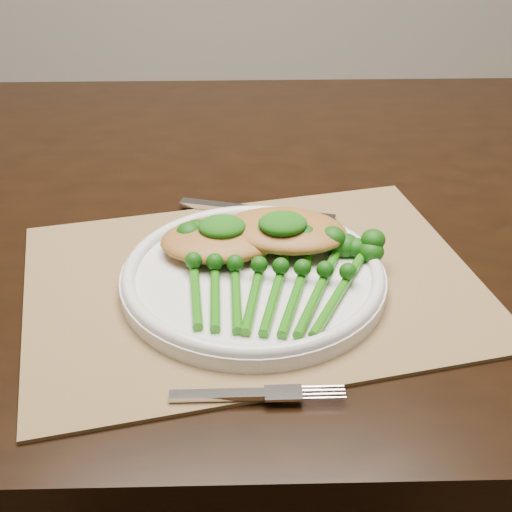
{
  "coord_description": "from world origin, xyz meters",
  "views": [
    {
      "loc": [
        -0.05,
        -0.65,
        1.17
      ],
      "look_at": [
        -0.02,
        -0.04,
        0.78
      ],
      "focal_mm": 50.0,
      "sensor_mm": 36.0,
      "label": 1
    }
  ],
  "objects_px": {
    "dinner_plate": "(253,276)",
    "chicken_fillet_left": "(223,239)",
    "dining_table": "(254,411)",
    "broccolini_bundle": "(267,286)",
    "placemat": "(253,283)"
  },
  "relations": [
    {
      "from": "dinner_plate",
      "to": "chicken_fillet_left",
      "type": "relative_size",
      "value": 2.03
    },
    {
      "from": "chicken_fillet_left",
      "to": "dinner_plate",
      "type": "bearing_deg",
      "value": -64.4
    },
    {
      "from": "dining_table",
      "to": "broccolini_bundle",
      "type": "relative_size",
      "value": 7.72
    },
    {
      "from": "dining_table",
      "to": "broccolini_bundle",
      "type": "distance_m",
      "value": 0.46
    },
    {
      "from": "placemat",
      "to": "broccolini_bundle",
      "type": "height_order",
      "value": "broccolini_bundle"
    },
    {
      "from": "placemat",
      "to": "dinner_plate",
      "type": "relative_size",
      "value": 1.7
    },
    {
      "from": "placemat",
      "to": "dinner_plate",
      "type": "xyz_separation_m",
      "value": [
        -0.0,
        -0.01,
        0.01
      ]
    },
    {
      "from": "chicken_fillet_left",
      "to": "broccolini_bundle",
      "type": "height_order",
      "value": "chicken_fillet_left"
    },
    {
      "from": "dinner_plate",
      "to": "chicken_fillet_left",
      "type": "bearing_deg",
      "value": 122.99
    },
    {
      "from": "dining_table",
      "to": "placemat",
      "type": "distance_m",
      "value": 0.42
    },
    {
      "from": "placemat",
      "to": "chicken_fillet_left",
      "type": "relative_size",
      "value": 3.46
    },
    {
      "from": "dining_table",
      "to": "broccolini_bundle",
      "type": "xyz_separation_m",
      "value": [
        0.0,
        -0.23,
        0.4
      ]
    },
    {
      "from": "dinner_plate",
      "to": "dining_table",
      "type": "bearing_deg",
      "value": 87.54
    },
    {
      "from": "placemat",
      "to": "broccolini_bundle",
      "type": "xyz_separation_m",
      "value": [
        0.01,
        -0.04,
        0.02
      ]
    },
    {
      "from": "placemat",
      "to": "chicken_fillet_left",
      "type": "height_order",
      "value": "chicken_fillet_left"
    }
  ]
}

